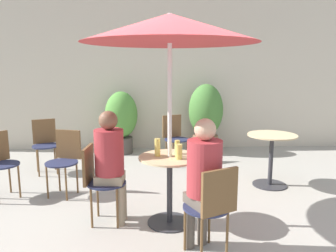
{
  "coord_description": "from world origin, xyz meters",
  "views": [
    {
      "loc": [
        -0.14,
        -3.21,
        1.64
      ],
      "look_at": [
        0.01,
        0.47,
        0.99
      ],
      "focal_mm": 35.0,
      "sensor_mm": 36.0,
      "label": 1
    }
  ],
  "objects_px": {
    "beer_glass_0": "(177,147)",
    "bistro_chair_2": "(65,156)",
    "bistro_chair_1": "(212,203)",
    "potted_plant_1": "(206,116)",
    "potted_plant_0": "(121,119)",
    "umbrella": "(170,29)",
    "seated_person_1": "(203,174)",
    "beer_glass_1": "(157,147)",
    "beer_glass_2": "(179,152)",
    "cafe_table_near": "(170,179)",
    "bistro_chair_4": "(174,134)",
    "bistro_chair_5": "(45,140)",
    "bistro_chair_0": "(98,176)",
    "seated_person_0": "(111,157)",
    "cafe_table_far": "(271,151)"
  },
  "relations": [
    {
      "from": "potted_plant_0",
      "to": "umbrella",
      "type": "distance_m",
      "value": 3.35
    },
    {
      "from": "seated_person_0",
      "to": "beer_glass_2",
      "type": "relative_size",
      "value": 8.01
    },
    {
      "from": "potted_plant_0",
      "to": "beer_glass_2",
      "type": "bearing_deg",
      "value": -74.07
    },
    {
      "from": "bistro_chair_2",
      "to": "bistro_chair_4",
      "type": "relative_size",
      "value": 1.0
    },
    {
      "from": "bistro_chair_4",
      "to": "beer_glass_1",
      "type": "distance_m",
      "value": 2.23
    },
    {
      "from": "bistro_chair_2",
      "to": "umbrella",
      "type": "bearing_deg",
      "value": -17.59
    },
    {
      "from": "bistro_chair_1",
      "to": "beer_glass_1",
      "type": "bearing_deg",
      "value": -83.21
    },
    {
      "from": "cafe_table_far",
      "to": "cafe_table_near",
      "type": "bearing_deg",
      "value": -143.8
    },
    {
      "from": "bistro_chair_0",
      "to": "beer_glass_2",
      "type": "distance_m",
      "value": 0.91
    },
    {
      "from": "beer_glass_0",
      "to": "potted_plant_1",
      "type": "xyz_separation_m",
      "value": [
        0.75,
        2.82,
        -0.08
      ]
    },
    {
      "from": "beer_glass_1",
      "to": "umbrella",
      "type": "bearing_deg",
      "value": -13.7
    },
    {
      "from": "bistro_chair_2",
      "to": "seated_person_0",
      "type": "bearing_deg",
      "value": -33.77
    },
    {
      "from": "beer_glass_0",
      "to": "umbrella",
      "type": "distance_m",
      "value": 1.21
    },
    {
      "from": "bistro_chair_4",
      "to": "potted_plant_0",
      "type": "distance_m",
      "value": 1.24
    },
    {
      "from": "beer_glass_1",
      "to": "umbrella",
      "type": "xyz_separation_m",
      "value": [
        0.13,
        -0.03,
        1.19
      ]
    },
    {
      "from": "seated_person_1",
      "to": "bistro_chair_5",
      "type": "bearing_deg",
      "value": -73.99
    },
    {
      "from": "bistro_chair_2",
      "to": "umbrella",
      "type": "height_order",
      "value": "umbrella"
    },
    {
      "from": "seated_person_1",
      "to": "potted_plant_1",
      "type": "bearing_deg",
      "value": -125.08
    },
    {
      "from": "beer_glass_1",
      "to": "beer_glass_0",
      "type": "bearing_deg",
      "value": 17.51
    },
    {
      "from": "cafe_table_near",
      "to": "potted_plant_1",
      "type": "height_order",
      "value": "potted_plant_1"
    },
    {
      "from": "beer_glass_2",
      "to": "potted_plant_0",
      "type": "relative_size",
      "value": 0.13
    },
    {
      "from": "seated_person_1",
      "to": "umbrella",
      "type": "relative_size",
      "value": 0.57
    },
    {
      "from": "cafe_table_near",
      "to": "seated_person_1",
      "type": "relative_size",
      "value": 0.6
    },
    {
      "from": "bistro_chair_2",
      "to": "beer_glass_0",
      "type": "xyz_separation_m",
      "value": [
        1.41,
        -0.8,
        0.3
      ]
    },
    {
      "from": "bistro_chair_1",
      "to": "potted_plant_1",
      "type": "distance_m",
      "value": 3.65
    },
    {
      "from": "bistro_chair_1",
      "to": "potted_plant_0",
      "type": "xyz_separation_m",
      "value": [
        -1.12,
        3.65,
        0.16
      ]
    },
    {
      "from": "cafe_table_near",
      "to": "bistro_chair_0",
      "type": "bearing_deg",
      "value": 175.81
    },
    {
      "from": "beer_glass_0",
      "to": "cafe_table_far",
      "type": "bearing_deg",
      "value": 35.25
    },
    {
      "from": "bistro_chair_0",
      "to": "bistro_chair_4",
      "type": "height_order",
      "value": "same"
    },
    {
      "from": "bistro_chair_1",
      "to": "seated_person_0",
      "type": "relative_size",
      "value": 0.69
    },
    {
      "from": "beer_glass_0",
      "to": "bistro_chair_2",
      "type": "bearing_deg",
      "value": 150.27
    },
    {
      "from": "seated_person_1",
      "to": "beer_glass_0",
      "type": "distance_m",
      "value": 0.68
    },
    {
      "from": "bistro_chair_5",
      "to": "umbrella",
      "type": "relative_size",
      "value": 0.39
    },
    {
      "from": "beer_glass_1",
      "to": "potted_plant_1",
      "type": "bearing_deg",
      "value": 71.58
    },
    {
      "from": "bistro_chair_1",
      "to": "beer_glass_0",
      "type": "height_order",
      "value": "beer_glass_0"
    },
    {
      "from": "bistro_chair_1",
      "to": "potted_plant_1",
      "type": "xyz_separation_m",
      "value": [
        0.51,
        3.6,
        0.22
      ]
    },
    {
      "from": "beer_glass_2",
      "to": "bistro_chair_4",
      "type": "bearing_deg",
      "value": 87.54
    },
    {
      "from": "cafe_table_far",
      "to": "bistro_chair_1",
      "type": "bearing_deg",
      "value": -122.95
    },
    {
      "from": "bistro_chair_1",
      "to": "beer_glass_2",
      "type": "distance_m",
      "value": 0.7
    },
    {
      "from": "cafe_table_near",
      "to": "bistro_chair_4",
      "type": "bearing_deg",
      "value": 85.18
    },
    {
      "from": "cafe_table_far",
      "to": "beer_glass_1",
      "type": "relative_size",
      "value": 3.98
    },
    {
      "from": "bistro_chair_0",
      "to": "bistro_chair_4",
      "type": "bearing_deg",
      "value": -19.39
    },
    {
      "from": "seated_person_0",
      "to": "seated_person_1",
      "type": "relative_size",
      "value": 0.99
    },
    {
      "from": "beer_glass_0",
      "to": "umbrella",
      "type": "height_order",
      "value": "umbrella"
    },
    {
      "from": "seated_person_1",
      "to": "potted_plant_0",
      "type": "relative_size",
      "value": 1.02
    },
    {
      "from": "cafe_table_far",
      "to": "bistro_chair_0",
      "type": "relative_size",
      "value": 0.88
    },
    {
      "from": "bistro_chair_2",
      "to": "bistro_chair_4",
      "type": "height_order",
      "value": "same"
    },
    {
      "from": "seated_person_0",
      "to": "seated_person_1",
      "type": "distance_m",
      "value": 1.07
    },
    {
      "from": "bistro_chair_2",
      "to": "potted_plant_0",
      "type": "height_order",
      "value": "potted_plant_0"
    },
    {
      "from": "bistro_chair_0",
      "to": "bistro_chair_5",
      "type": "height_order",
      "value": "same"
    }
  ]
}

